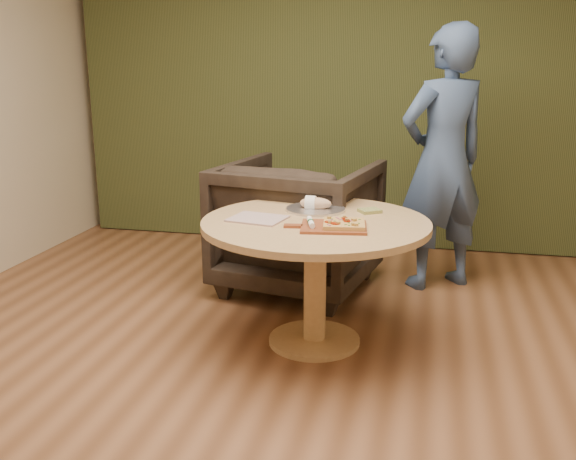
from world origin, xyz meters
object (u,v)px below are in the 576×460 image
(pizza_paddle, at_px, (332,227))
(flatbread_pizza, at_px, (344,224))
(pedestal_table, at_px, (315,244))
(cutlery_roll, at_px, (311,222))
(bread_roll, at_px, (314,203))
(person_standing, at_px, (443,160))
(serving_tray, at_px, (316,209))
(armchair, at_px, (299,219))

(pizza_paddle, distance_m, flatbread_pizza, 0.07)
(pedestal_table, height_order, flatbread_pizza, flatbread_pizza)
(pedestal_table, relative_size, cutlery_roll, 6.60)
(bread_roll, height_order, person_standing, person_standing)
(flatbread_pizza, relative_size, bread_roll, 1.28)
(pedestal_table, distance_m, flatbread_pizza, 0.29)
(cutlery_roll, distance_m, serving_tray, 0.40)
(pedestal_table, bearing_deg, armchair, 107.46)
(pizza_paddle, bearing_deg, flatbread_pizza, -2.16)
(pizza_paddle, relative_size, person_standing, 0.25)
(serving_tray, bearing_deg, armchair, 109.83)
(pedestal_table, xyz_separation_m, cutlery_roll, (0.00, -0.16, 0.17))
(serving_tray, distance_m, bread_roll, 0.04)
(cutlery_roll, bearing_deg, armchair, 88.75)
(pizza_paddle, height_order, flatbread_pizza, flatbread_pizza)
(flatbread_pizza, height_order, armchair, armchair)
(flatbread_pizza, distance_m, armchair, 1.18)
(armchair, bearing_deg, serving_tray, 120.75)
(pizza_paddle, bearing_deg, pedestal_table, 119.55)
(cutlery_roll, relative_size, serving_tray, 0.55)
(pizza_paddle, distance_m, bread_roll, 0.43)
(flatbread_pizza, distance_m, person_standing, 1.44)
(pizza_paddle, xyz_separation_m, flatbread_pizza, (0.06, 0.01, 0.02))
(pizza_paddle, height_order, cutlery_roll, cutlery_roll)
(person_standing, bearing_deg, pedestal_table, 25.28)
(flatbread_pizza, height_order, person_standing, person_standing)
(pedestal_table, bearing_deg, pizza_paddle, -52.76)
(pedestal_table, xyz_separation_m, bread_roll, (-0.05, 0.24, 0.18))
(pedestal_table, relative_size, serving_tray, 3.64)
(cutlery_roll, height_order, armchair, armchair)
(pedestal_table, height_order, cutlery_roll, cutlery_roll)
(pedestal_table, xyz_separation_m, armchair, (-0.29, 0.91, -0.09))
(cutlery_roll, xyz_separation_m, serving_tray, (-0.05, 0.40, -0.02))
(cutlery_roll, distance_m, armchair, 1.14)
(flatbread_pizza, distance_m, cutlery_roll, 0.18)
(pizza_paddle, relative_size, cutlery_roll, 2.36)
(bread_roll, xyz_separation_m, armchair, (-0.23, 0.67, -0.27))
(person_standing, bearing_deg, flatbread_pizza, 34.49)
(flatbread_pizza, bearing_deg, armchair, 113.84)
(pedestal_table, bearing_deg, bread_roll, 102.51)
(pedestal_table, relative_size, bread_roll, 6.71)
(flatbread_pizza, bearing_deg, pedestal_table, 141.04)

